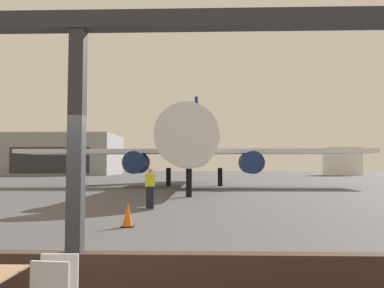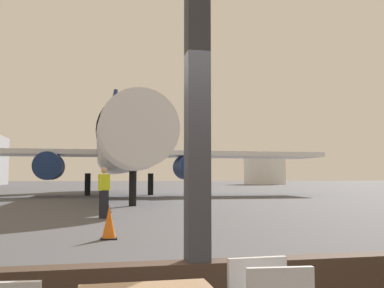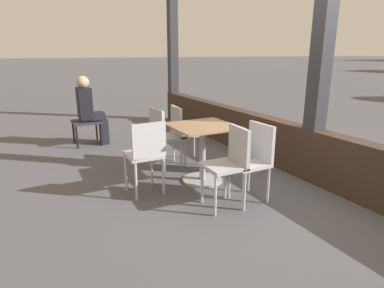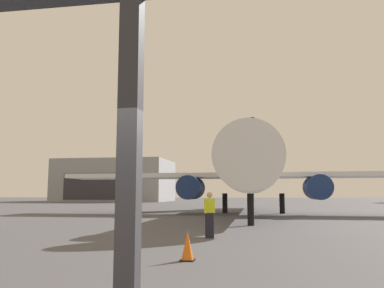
{
  "view_description": "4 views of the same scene",
  "coord_description": "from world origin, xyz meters",
  "px_view_note": "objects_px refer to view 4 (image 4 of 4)",
  "views": [
    {
      "loc": [
        1.72,
        -5.11,
        1.82
      ],
      "look_at": [
        0.96,
        19.81,
        3.28
      ],
      "focal_mm": 35.88,
      "sensor_mm": 36.0,
      "label": 1
    },
    {
      "loc": [
        -0.85,
        -3.73,
        1.4
      ],
      "look_at": [
        3.15,
        14.78,
        2.83
      ],
      "focal_mm": 40.97,
      "sensor_mm": 36.0,
      "label": 2
    },
    {
      "loc": [
        2.93,
        -3.26,
        1.63
      ],
      "look_at": [
        -0.48,
        -1.52,
        0.55
      ],
      "focal_mm": 30.38,
      "sensor_mm": 36.0,
      "label": 3
    },
    {
      "loc": [
        1.21,
        -3.62,
        1.69
      ],
      "look_at": [
        -2.0,
        15.78,
        4.16
      ],
      "focal_mm": 36.82,
      "sensor_mm": 36.0,
      "label": 4
    }
  ],
  "objects_px": {
    "airplane": "(252,172)",
    "traffic_cone": "(187,246)",
    "distant_hangar": "(116,181)",
    "ground_crew_worker": "(210,214)"
  },
  "relations": [
    {
      "from": "airplane",
      "to": "traffic_cone",
      "type": "xyz_separation_m",
      "value": [
        -1.41,
        -22.73,
        -3.07
      ]
    },
    {
      "from": "airplane",
      "to": "distant_hangar",
      "type": "distance_m",
      "value": 57.19
    },
    {
      "from": "ground_crew_worker",
      "to": "traffic_cone",
      "type": "relative_size",
      "value": 2.33
    },
    {
      "from": "airplane",
      "to": "ground_crew_worker",
      "type": "relative_size",
      "value": 18.01
    },
    {
      "from": "airplane",
      "to": "traffic_cone",
      "type": "height_order",
      "value": "airplane"
    },
    {
      "from": "ground_crew_worker",
      "to": "distant_hangar",
      "type": "relative_size",
      "value": 0.08
    },
    {
      "from": "distant_hangar",
      "to": "traffic_cone",
      "type": "bearing_deg",
      "value": -68.34
    },
    {
      "from": "distant_hangar",
      "to": "airplane",
      "type": "bearing_deg",
      "value": -58.57
    },
    {
      "from": "traffic_cone",
      "to": "distant_hangar",
      "type": "distance_m",
      "value": 77.05
    },
    {
      "from": "traffic_cone",
      "to": "distant_hangar",
      "type": "xyz_separation_m",
      "value": [
        -28.4,
        71.52,
        4.01
      ]
    }
  ]
}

